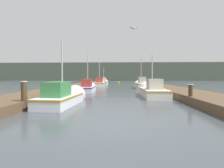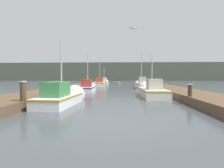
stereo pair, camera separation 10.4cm
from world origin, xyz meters
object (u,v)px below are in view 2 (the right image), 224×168
Objects in this scene: fishing_boat_4 at (100,83)px; channel_buoy at (119,82)px; fishing_boat_1 at (151,91)px; seagull_lead at (133,28)px; mooring_piling_0 at (86,84)px; mooring_piling_2 at (190,94)px; fishing_boat_0 at (63,97)px; fishing_boat_3 at (141,85)px; fishing_boat_2 at (88,88)px; mooring_piling_1 at (23,96)px; fishing_boat_5 at (104,82)px.

fishing_boat_4 is 5.91× the size of channel_buoy.
fishing_boat_1 is 10.79× the size of seagull_lead.
mooring_piling_2 is (8.55, -12.35, -0.06)m from mooring_piling_0.
seagull_lead is (-3.18, 1.15, 4.10)m from mooring_piling_2.
fishing_boat_0 is 15.10m from fishing_boat_3.
fishing_boat_3 is 3.92× the size of mooring_piling_0.
fishing_boat_0 is at bearing -140.99° from fishing_boat_1.
mooring_piling_1 is (-1.11, -10.40, 0.28)m from fishing_boat_2.
mooring_piling_2 is at bearing 14.88° from mooring_piling_1.
fishing_boat_3 is at bearing -80.43° from channel_buoy.
fishing_boat_2 is 9.22m from seagull_lead.
mooring_piling_0 is at bearing -97.84° from fishing_boat_5.
fishing_boat_1 is at bearing -93.89° from fishing_boat_3.
fishing_boat_0 is at bearing -91.76° from fishing_boat_5.
fishing_boat_4 is 19.74m from mooring_piling_2.
channel_buoy is at bearing 80.05° from fishing_boat_2.
fishing_boat_1 is 0.97× the size of fishing_boat_4.
seagull_lead is (4.14, 1.48, 4.26)m from fishing_boat_0.
mooring_piling_2 is (8.57, 2.28, -0.11)m from mooring_piling_1.
mooring_piling_1 reaches higher than mooring_piling_2.
mooring_piling_2 is at bearing -82.27° from channel_buoy.
fishing_boat_0 is 0.93× the size of fishing_boat_3.
fishing_boat_3 reaches higher than fishing_boat_2.
fishing_boat_5 reaches higher than mooring_piling_1.
fishing_boat_0 is 24.52m from fishing_boat_5.
channel_buoy is at bearing 96.03° from fishing_boat_1.
fishing_boat_3 is at bearing 95.20° from mooring_piling_2.
fishing_boat_2 is at bearing -141.77° from fishing_boat_3.
fishing_boat_1 is 5.11× the size of mooring_piling_2.
fishing_boat_2 is 23.89m from channel_buoy.
fishing_boat_5 is 8.17m from channel_buoy.
fishing_boat_3 reaches higher than fishing_boat_1.
seagull_lead is (4.23, -17.14, 4.21)m from fishing_boat_4.
mooring_piling_1 is at bearing -174.38° from seagull_lead.
fishing_boat_0 is at bearing -94.53° from fishing_boat_4.
channel_buoy is at bearing 97.73° from mooring_piling_2.
fishing_boat_1 is at bearing -34.17° from fishing_boat_2.
channel_buoy is at bearing 97.10° from fishing_boat_3.
fishing_boat_3 is 7.83m from fishing_boat_4.
fishing_boat_0 is 8.59× the size of seagull_lead.
fishing_boat_2 is at bearing -75.50° from mooring_piling_0.
fishing_boat_5 is (0.20, 16.06, 0.03)m from fishing_boat_2.
mooring_piling_0 is at bearing 102.10° from fishing_boat_2.
fishing_boat_4 is (-0.09, 18.63, 0.04)m from fishing_boat_0.
fishing_boat_4 reaches higher than mooring_piling_0.
fishing_boat_2 is 3.60× the size of mooring_piling_0.
fishing_boat_3 is at bearing -62.24° from fishing_boat_5.
mooring_piling_2 is at bearing -87.26° from fishing_boat_3.
mooring_piling_2 is (7.45, -8.12, 0.16)m from fishing_boat_2.
fishing_boat_3 is at bearing 69.28° from fishing_boat_0.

